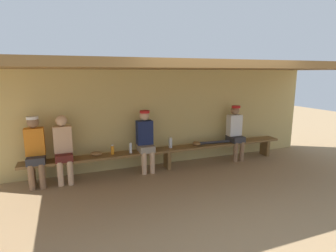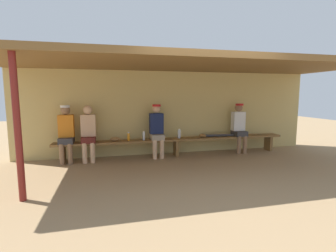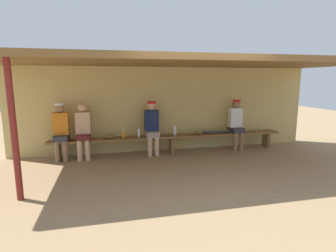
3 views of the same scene
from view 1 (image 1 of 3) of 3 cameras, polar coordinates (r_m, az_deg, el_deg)
name	(u,v)px [view 1 (image 1 of 3)]	position (r m, az deg, el deg)	size (l,w,h in m)	color
ground_plane	(199,197)	(4.92, 6.58, -14.63)	(24.00, 24.00, 0.00)	#9E7F59
back_wall	(160,117)	(6.34, -1.62, 1.82)	(8.00, 0.20, 2.20)	tan
dugout_roof	(184,66)	(5.05, 3.39, 12.60)	(8.00, 2.80, 0.12)	brown
bench	(167,152)	(6.09, -0.15, -5.46)	(6.00, 0.36, 0.46)	brown
player_middle	(63,146)	(5.63, -21.26, -4.04)	(0.34, 0.42, 1.34)	#591E19
player_in_red	(235,130)	(6.84, 14.05, -0.83)	(0.34, 0.42, 1.34)	#333338
player_near_post	(145,138)	(5.85, -4.81, -2.57)	(0.34, 0.42, 1.34)	gray
player_in_blue	(35,148)	(5.65, -26.30, -4.21)	(0.34, 0.42, 1.34)	#333338
water_bottle_green	(170,143)	(6.12, 0.53, -3.58)	(0.08, 0.08, 0.24)	silver
water_bottle_orange	(113,150)	(5.75, -11.66, -4.95)	(0.07, 0.07, 0.21)	orange
water_bottle_clear	(131,148)	(5.78, -7.92, -4.65)	(0.06, 0.06, 0.23)	silver
baseball_glove_dark_brown	(197,143)	(6.36, 6.05, -3.69)	(0.24, 0.17, 0.09)	olive
baseball_glove_worn	(96,154)	(5.74, -14.92, -5.68)	(0.24, 0.17, 0.09)	olive
baseball_bat	(215,142)	(6.59, 9.88, -3.38)	(0.07, 0.07, 0.78)	#333338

